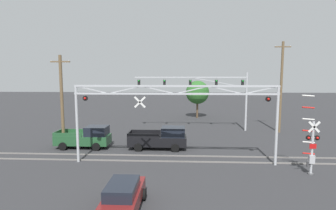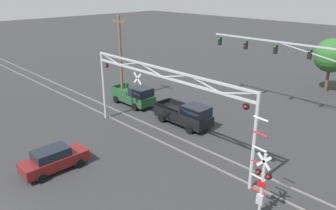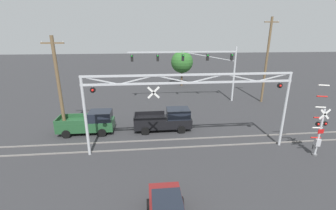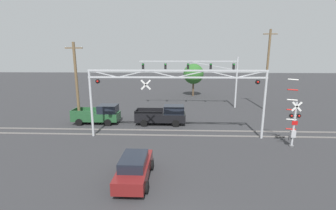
% 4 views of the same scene
% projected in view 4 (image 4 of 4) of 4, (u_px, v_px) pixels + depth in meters
% --- Properties ---
extents(rail_track_near, '(80.00, 0.08, 0.10)m').
position_uv_depth(rail_track_near, '(176.00, 135.00, 20.19)').
color(rail_track_near, gray).
rests_on(rail_track_near, ground_plane).
extents(rail_track_far, '(80.00, 0.08, 0.10)m').
position_uv_depth(rail_track_far, '(176.00, 130.00, 21.59)').
color(rail_track_far, gray).
rests_on(rail_track_far, ground_plane).
extents(crossing_gantry, '(15.10, 0.26, 5.92)m').
position_uv_depth(crossing_gantry, '(176.00, 87.00, 18.99)').
color(crossing_gantry, '#B7BABF').
rests_on(crossing_gantry, ground_plane).
extents(crossing_signal_mast, '(1.29, 0.35, 5.36)m').
position_uv_depth(crossing_signal_mast, '(293.00, 124.00, 17.41)').
color(crossing_signal_mast, '#B7BABF').
rests_on(crossing_signal_mast, ground_plane).
extents(traffic_signal_span, '(13.55, 0.39, 7.03)m').
position_uv_depth(traffic_signal_span, '(208.00, 71.00, 30.86)').
color(traffic_signal_span, '#B7BABF').
rests_on(traffic_signal_span, ground_plane).
extents(pickup_truck_lead, '(5.22, 2.12, 2.01)m').
position_uv_depth(pickup_truck_lead, '(164.00, 115.00, 23.60)').
color(pickup_truck_lead, black).
rests_on(pickup_truck_lead, ground_plane).
extents(pickup_truck_following, '(4.86, 2.12, 2.01)m').
position_uv_depth(pickup_truck_following, '(99.00, 114.00, 23.91)').
color(pickup_truck_following, '#23512D').
rests_on(pickup_truck_following, ground_plane).
extents(sedan_waiting, '(1.87, 4.16, 1.53)m').
position_uv_depth(sedan_waiting, '(134.00, 168.00, 12.72)').
color(sedan_waiting, maroon).
rests_on(sedan_waiting, ground_plane).
extents(utility_pole_left, '(1.80, 0.28, 8.46)m').
position_uv_depth(utility_pole_left, '(77.00, 82.00, 23.43)').
color(utility_pole_left, brown).
rests_on(utility_pole_left, ground_plane).
extents(utility_pole_right, '(1.80, 0.28, 10.48)m').
position_uv_depth(utility_pole_right, '(267.00, 69.00, 29.69)').
color(utility_pole_right, brown).
rests_on(utility_pole_right, ground_plane).
extents(background_tree_beyond_span, '(3.65, 3.65, 5.87)m').
position_uv_depth(background_tree_beyond_span, '(193.00, 74.00, 40.51)').
color(background_tree_beyond_span, brown).
rests_on(background_tree_beyond_span, ground_plane).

